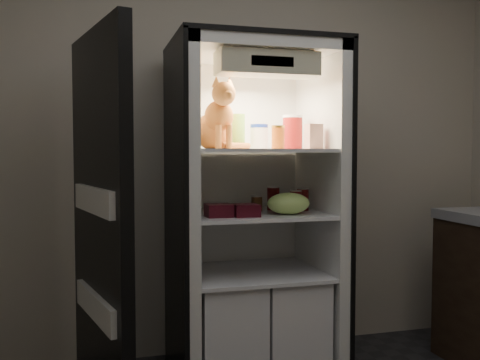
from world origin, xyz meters
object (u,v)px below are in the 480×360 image
object	(u,v)px
tabby_cat	(216,122)
cream_carton	(314,136)
refrigerator	(251,237)
mayo_tub	(259,137)
pepper_jar	(293,132)
salsa_jar	(278,137)
berry_box_left	(219,210)
berry_box_right	(246,210)
grape_bag	(288,203)
condiment_jar	(257,203)
soda_can_a	(273,198)
soda_can_c	(296,202)
parmesan_shaker	(238,131)
soda_can_b	(303,199)

from	to	relation	value
tabby_cat	cream_carton	distance (m)	0.53
refrigerator	mayo_tub	size ratio (longest dim) A/B	13.43
pepper_jar	cream_carton	world-z (taller)	pepper_jar
mayo_tub	salsa_jar	distance (m)	0.16
refrigerator	berry_box_left	world-z (taller)	refrigerator
berry_box_right	grape_bag	bearing A→B (deg)	6.93
mayo_tub	condiment_jar	xyz separation A→B (m)	(-0.02, -0.03, -0.38)
tabby_cat	soda_can_a	xyz separation A→B (m)	(0.35, 0.08, -0.42)
soda_can_c	berry_box_right	xyz separation A→B (m)	(-0.31, -0.09, -0.03)
parmesan_shaker	soda_can_c	distance (m)	0.51
berry_box_left	parmesan_shaker	bearing A→B (deg)	54.86
mayo_tub	soda_can_a	bearing A→B (deg)	-18.51
parmesan_shaker	pepper_jar	xyz separation A→B (m)	(0.33, -0.00, -0.00)
parmesan_shaker	mayo_tub	distance (m)	0.13
pepper_jar	condiment_jar	size ratio (longest dim) A/B	2.20
grape_bag	soda_can_c	bearing A→B (deg)	41.81
refrigerator	soda_can_b	xyz separation A→B (m)	(0.29, -0.05, 0.21)
tabby_cat	berry_box_left	size ratio (longest dim) A/B	2.89
pepper_jar	parmesan_shaker	bearing A→B (deg)	179.74
mayo_tub	berry_box_left	xyz separation A→B (m)	(-0.30, -0.25, -0.39)
grape_bag	berry_box_left	size ratio (longest dim) A/B	1.78
cream_carton	soda_can_b	size ratio (longest dim) A/B	1.07
grape_bag	berry_box_right	xyz separation A→B (m)	(-0.25, -0.03, -0.03)
refrigerator	soda_can_b	bearing A→B (deg)	-10.29
tabby_cat	pepper_jar	world-z (taller)	tabby_cat
tabby_cat	soda_can_c	bearing A→B (deg)	-22.65
parmesan_shaker	cream_carton	size ratio (longest dim) A/B	1.46
refrigerator	condiment_jar	size ratio (longest dim) A/B	21.24
parmesan_shaker	soda_can_c	bearing A→B (deg)	-33.19
parmesan_shaker	berry_box_left	xyz separation A→B (m)	(-0.17, -0.24, -0.42)
refrigerator	cream_carton	xyz separation A→B (m)	(0.29, -0.20, 0.57)
refrigerator	berry_box_right	bearing A→B (deg)	-113.32
soda_can_c	soda_can_a	bearing A→B (deg)	114.23
mayo_tub	cream_carton	xyz separation A→B (m)	(0.24, -0.23, -0.00)
tabby_cat	condiment_jar	distance (m)	0.52
refrigerator	grape_bag	distance (m)	0.33
parmesan_shaker	condiment_jar	bearing A→B (deg)	-13.75
soda_can_b	berry_box_left	size ratio (longest dim) A/B	0.96
parmesan_shaker	soda_can_b	size ratio (longest dim) A/B	1.56
pepper_jar	soda_can_c	xyz separation A→B (m)	(-0.05, -0.18, -0.39)
grape_bag	tabby_cat	bearing A→B (deg)	158.61
pepper_jar	condiment_jar	xyz separation A→B (m)	(-0.22, -0.02, -0.40)
salsa_jar	cream_carton	world-z (taller)	cream_carton
pepper_jar	grape_bag	distance (m)	0.47
berry_box_right	soda_can_a	bearing A→B (deg)	46.51
grape_bag	berry_box_right	distance (m)	0.25
refrigerator	condiment_jar	world-z (taller)	refrigerator
refrigerator	soda_can_a	size ratio (longest dim) A/B	14.18
salsa_jar	soda_can_a	distance (m)	0.37
soda_can_c	grape_bag	xyz separation A→B (m)	(-0.06, -0.06, -0.00)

